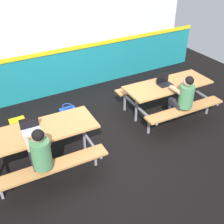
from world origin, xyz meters
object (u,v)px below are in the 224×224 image
Objects in this scene: picnic_table_left at (40,138)px; student_nearer at (40,153)px; student_further at (183,97)px; tote_bag_bright at (68,115)px; picnic_table_right at (168,90)px; laptop_dark at (164,82)px; laptop_silver at (31,128)px; backpack_dark at (19,128)px.

student_nearer is (-0.14, -0.55, 0.13)m from picnic_table_left.
student_further is (3.11, 0.25, 0.00)m from student_nearer.
picnic_table_left reaches higher than tote_bag_bright.
picnic_table_right is at bearing 85.15° from student_further.
student_nearer is 3.13m from student_further.
student_further reaches higher than laptop_dark.
laptop_silver is 1.50m from tote_bag_bright.
laptop_dark is at bearing -12.25° from backpack_dark.
student_further is 3.68× the size of laptop_silver.
student_nearer is at bearing -165.66° from picnic_table_right.
backpack_dark is (-0.05, 1.53, -0.49)m from student_nearer.
laptop_silver is at bearing 87.39° from student_nearer.
student_nearer is at bearing -104.18° from picnic_table_left.
laptop_dark is 0.76× the size of tote_bag_bright.
laptop_silver is at bearing -85.09° from backpack_dark.
student_nearer is (-3.16, -0.81, 0.13)m from picnic_table_right.
student_nearer is at bearing -164.54° from laptop_dark.
picnic_table_right is 3.27m from student_nearer.
laptop_dark is at bearing 15.46° from student_nearer.
picnic_table_right is 4.68× the size of tote_bag_bright.
picnic_table_right is at bearing -12.61° from backpack_dark.
student_nearer is 3.19m from laptop_dark.
picnic_table_right is 3.15m from laptop_silver.
laptop_silver is at bearing -175.20° from laptop_dark.
laptop_dark reaches higher than backpack_dark.
student_nearer reaches higher than laptop_dark.
student_nearer reaches higher than laptop_silver.
backpack_dark is (-3.21, 0.72, -0.36)m from picnic_table_right.
student_nearer is 1.92m from tote_bag_bright.
student_further is 0.60m from laptop_dark.
student_nearer is 3.68× the size of laptop_silver.
picnic_table_right is at bearing 4.85° from picnic_table_left.
backpack_dark is at bearing 167.75° from laptop_dark.
picnic_table_left and picnic_table_right have the same top height.
laptop_silver is 0.74× the size of backpack_dark.
student_further is (2.98, -0.30, 0.13)m from picnic_table_left.
tote_bag_bright is at bearing 56.60° from student_nearer.
laptop_dark is 0.74× the size of backpack_dark.
student_nearer reaches higher than picnic_table_right.
student_nearer reaches higher than tote_bag_bright.
picnic_table_right is 3.31m from backpack_dark.
tote_bag_bright is (-2.10, 1.29, -0.51)m from student_further.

